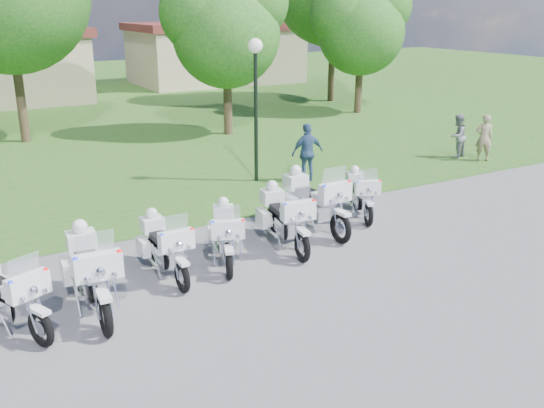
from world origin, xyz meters
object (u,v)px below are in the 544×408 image
bystander_a (484,138)px  bystander_c (307,153)px  motorcycle_1 (91,271)px  motorcycle_5 (314,200)px  motorcycle_0 (6,294)px  motorcycle_4 (284,217)px  motorcycle_6 (360,193)px  bystander_b (457,136)px  motorcycle_3 (226,233)px  lamp_post (256,76)px  motorcycle_2 (164,246)px

bystander_a → bystander_c: bearing=30.6°
motorcycle_1 → motorcycle_5: bearing=-162.5°
bystander_c → motorcycle_0: bearing=32.3°
motorcycle_1 → motorcycle_4: (4.60, 0.91, -0.05)m
motorcycle_6 → bystander_c: bystander_c is taller
motorcycle_1 → bystander_b: (14.32, 5.08, 0.05)m
motorcycle_3 → bystander_b: size_ratio=1.35×
motorcycle_4 → motorcycle_5: size_ratio=0.93×
motorcycle_3 → bystander_b: (11.27, 4.32, 0.16)m
motorcycle_3 → motorcycle_6: motorcycle_3 is taller
motorcycle_4 → lamp_post: lamp_post is taller
motorcycle_5 → bystander_c: bearing=-122.1°
motorcycle_1 → bystander_a: motorcycle_1 is taller
motorcycle_0 → motorcycle_5: motorcycle_5 is taller
motorcycle_5 → motorcycle_6: motorcycle_5 is taller
motorcycle_0 → bystander_b: (15.75, 5.12, 0.15)m
lamp_post → bystander_a: 8.75m
motorcycle_4 → bystander_a: size_ratio=1.48×
motorcycle_0 → motorcycle_4: (6.03, 0.95, 0.05)m
lamp_post → bystander_a: (8.24, -1.66, -2.45)m
motorcycle_4 → motorcycle_0: bearing=17.1°
motorcycle_5 → bystander_b: size_ratio=1.67×
bystander_b → motorcycle_3: bearing=4.2°
motorcycle_5 → lamp_post: lamp_post is taller
motorcycle_6 → motorcycle_0: bearing=34.6°
motorcycle_0 → motorcycle_5: 7.36m
motorcycle_0 → motorcycle_5: bearing=168.9°
motorcycle_5 → motorcycle_2: bearing=8.5°
motorcycle_1 → motorcycle_6: bearing=-163.4°
motorcycle_1 → lamp_post: size_ratio=0.60×
motorcycle_4 → bystander_b: bearing=-148.7°
motorcycle_4 → bystander_b: (9.72, 4.17, 0.10)m
motorcycle_1 → bystander_c: 9.46m
bystander_b → motorcycle_6: bearing=8.9°
motorcycle_3 → lamp_post: bearing=-102.6°
motorcycle_0 → bystander_c: bystander_c is taller
bystander_c → motorcycle_3: bearing=45.2°
motorcycle_0 → motorcycle_2: (3.09, 0.78, -0.01)m
lamp_post → bystander_b: 8.19m
motorcycle_2 → bystander_a: bystander_a is taller
motorcycle_1 → motorcycle_2: bearing=-152.8°
motorcycle_6 → bystander_a: bearing=-138.1°
motorcycle_1 → bystander_c: size_ratio=1.44×
motorcycle_3 → motorcycle_6: 4.50m
motorcycle_1 → motorcycle_2: motorcycle_1 is taller
motorcycle_3 → motorcycle_6: size_ratio=1.06×
motorcycle_6 → motorcycle_5: bearing=33.4°
motorcycle_1 → bystander_c: bearing=-143.9°
motorcycle_0 → bystander_b: bystander_b is taller
motorcycle_6 → bystander_c: size_ratio=1.09×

